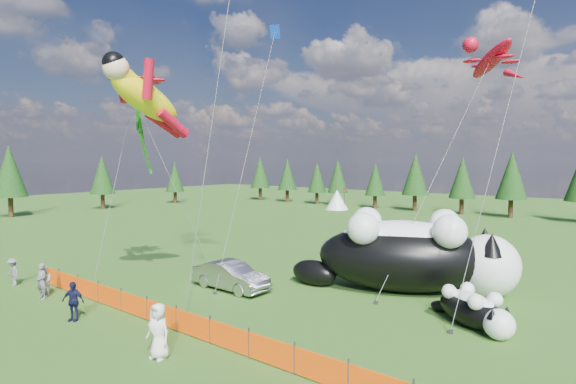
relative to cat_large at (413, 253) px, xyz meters
The scene contains 15 objects.
ground 10.57m from the cat_large, 127.58° to the right, with size 160.00×160.00×0.00m, color #0C3309.
safety_fence 12.97m from the cat_large, 119.41° to the right, with size 22.06×0.06×1.10m.
tree_line 37.38m from the cat_large, 99.75° to the left, with size 90.00×4.00×8.00m, color black, non-canonical shape.
cat_large is the anchor object (origin of this frame).
cat_small 5.37m from the cat_large, 39.50° to the right, with size 4.01×3.11×1.62m.
car 9.73m from the cat_large, 144.33° to the right, with size 1.59×4.55×1.50m, color #A4A3A8.
spectator_a 19.00m from the cat_large, 138.27° to the right, with size 0.66×0.43×1.80m, color slate.
spectator_b 19.07m from the cat_large, 139.56° to the right, with size 0.76×0.45×1.56m, color silver.
spectator_c 16.50m from the cat_large, 126.77° to the right, with size 1.00×0.51×1.71m, color #131436.
spectator_d 21.88m from the cat_large, 144.92° to the right, with size 1.00×0.51×1.54m, color slate.
spectator_e 13.75m from the cat_large, 106.13° to the right, with size 0.96×0.62×1.96m, color silver.
superhero_kite 16.07m from the cat_large, 141.94° to the right, with size 4.82×6.11×12.67m.
gecko_kite 12.77m from the cat_large, 72.62° to the left, with size 6.13×12.71×16.12m.
flower_kite 17.55m from the cat_large, 148.32° to the right, with size 3.56×4.22×11.58m.
diamond_kite_a 15.19m from the cat_large, behind, with size 1.74×6.64×16.22m.
Camera 1 is at (15.49, -14.22, 6.92)m, focal length 28.00 mm.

